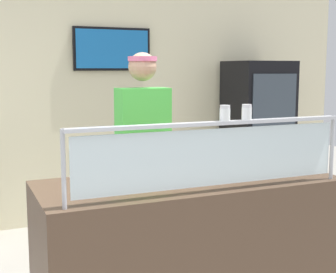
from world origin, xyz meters
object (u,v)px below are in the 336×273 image
object	(u,v)px
pepper_flake_shaker	(247,113)
pizza_tray	(166,175)
parmesan_shaker	(225,114)
worker_figure	(144,154)
drink_fridge	(257,137)
pizza_server	(164,173)

from	to	relation	value
pepper_flake_shaker	pizza_tray	bearing A→B (deg)	125.70
parmesan_shaker	pepper_flake_shaker	distance (m)	0.14
pizza_tray	parmesan_shaker	world-z (taller)	parmesan_shaker
pepper_flake_shaker	worker_figure	xyz separation A→B (m)	(-0.25, 1.02, -0.38)
pizza_tray	worker_figure	xyz separation A→B (m)	(0.06, 0.58, 0.04)
worker_figure	drink_fridge	xyz separation A→B (m)	(1.87, 1.28, -0.14)
pizza_tray	drink_fridge	bearing A→B (deg)	43.94
parmesan_shaker	pizza_tray	bearing A→B (deg)	111.31
worker_figure	drink_fridge	distance (m)	2.27
parmesan_shaker	pepper_flake_shaker	bearing A→B (deg)	-0.00
pizza_server	parmesan_shaker	world-z (taller)	parmesan_shaker
pizza_server	drink_fridge	world-z (taller)	drink_fridge
pizza_tray	worker_figure	world-z (taller)	worker_figure
parmesan_shaker	drink_fridge	size ratio (longest dim) A/B	0.05
parmesan_shaker	drink_fridge	bearing A→B (deg)	52.48
pizza_server	drink_fridge	xyz separation A→B (m)	(1.96, 1.88, -0.13)
pizza_server	drink_fridge	distance (m)	2.72
pizza_tray	drink_fridge	xyz separation A→B (m)	(1.93, 1.86, -0.10)
pizza_server	parmesan_shaker	xyz separation A→B (m)	(0.19, -0.41, 0.40)
pizza_tray	pepper_flake_shaker	bearing A→B (deg)	-54.30
pizza_tray	pizza_server	size ratio (longest dim) A/B	1.73
pizza_server	worker_figure	size ratio (longest dim) A/B	0.16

